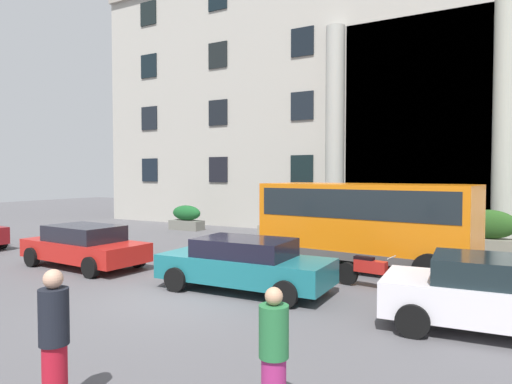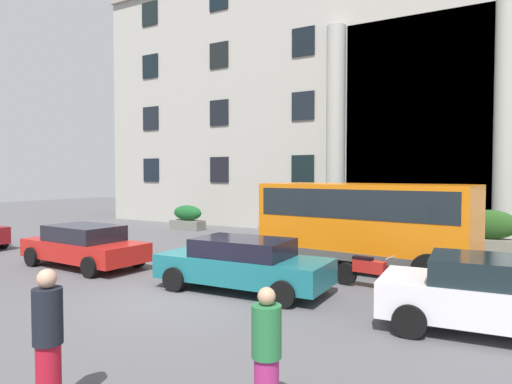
{
  "view_description": "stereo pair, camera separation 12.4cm",
  "coord_description": "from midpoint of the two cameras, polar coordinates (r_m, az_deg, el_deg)",
  "views": [
    {
      "loc": [
        6.87,
        -8.44,
        2.99
      ],
      "look_at": [
        -1.69,
        6.56,
        2.3
      ],
      "focal_mm": 31.68,
      "sensor_mm": 36.0,
      "label": 1
    },
    {
      "loc": [
        6.98,
        -8.38,
        2.99
      ],
      "look_at": [
        -1.69,
        6.56,
        2.3
      ],
      "focal_mm": 31.68,
      "sensor_mm": 36.0,
      "label": 2
    }
  ],
  "objects": [
    {
      "name": "parked_compact_extra",
      "position": [
        9.73,
        28.05,
        -11.39
      ],
      "size": [
        4.14,
        2.25,
        1.43
      ],
      "rotation": [
        0.0,
        0.0,
        0.07
      ],
      "color": "white",
      "rests_on": "ground_plane"
    },
    {
      "name": "pedestrian_man_red_shirt",
      "position": [
        5.72,
        2.0,
        -19.94
      ],
      "size": [
        0.36,
        0.36,
        1.65
      ],
      "rotation": [
        0.0,
        0.0,
        0.97
      ],
      "color": "#A1276A",
      "rests_on": "ground_plane"
    },
    {
      "name": "pedestrian_woman_with_bag",
      "position": [
        6.38,
        -24.25,
        -16.8
      ],
      "size": [
        0.36,
        0.36,
        1.83
      ],
      "rotation": [
        0.0,
        0.0,
        2.37
      ],
      "color": "#B01627",
      "rests_on": "ground_plane"
    },
    {
      "name": "hedge_planter_far_east",
      "position": [
        19.05,
        27.55,
        -4.58
      ],
      "size": [
        2.03,
        0.82,
        1.66
      ],
      "color": "slate",
      "rests_on": "ground_plane"
    },
    {
      "name": "hedge_planter_entrance_right",
      "position": [
        24.53,
        -8.5,
        -3.26
      ],
      "size": [
        1.84,
        0.81,
        1.31
      ],
      "color": "slate",
      "rests_on": "ground_plane"
    },
    {
      "name": "hedge_planter_west",
      "position": [
        19.73,
        11.71,
        -4.41
      ],
      "size": [
        1.66,
        0.96,
        1.47
      ],
      "color": "gray",
      "rests_on": "ground_plane"
    },
    {
      "name": "office_building_facade",
      "position": [
        27.13,
        15.27,
        11.49
      ],
      "size": [
        32.63,
        9.71,
        14.76
      ],
      "color": "#AAA69C",
      "rests_on": "ground_plane"
    },
    {
      "name": "parked_sedan_far",
      "position": [
        15.62,
        -20.66,
        -6.32
      ],
      "size": [
        4.46,
        2.18,
        1.35
      ],
      "rotation": [
        0.0,
        0.0,
        -0.06
      ],
      "color": "red",
      "rests_on": "ground_plane"
    },
    {
      "name": "ground_plane",
      "position": [
        11.31,
        -9.28,
        -13.4
      ],
      "size": [
        80.0,
        64.0,
        0.12
      ],
      "primitive_type": "cube",
      "color": "#535256"
    },
    {
      "name": "parked_sedan_second",
      "position": [
        11.68,
        -1.37,
        -9.02
      ],
      "size": [
        4.53,
        2.08,
        1.35
      ],
      "rotation": [
        0.0,
        0.0,
        0.04
      ],
      "color": "#19676F",
      "rests_on": "ground_plane"
    },
    {
      "name": "hedge_planter_entrance_left",
      "position": [
        21.37,
        3.52,
        -4.06
      ],
      "size": [
        2.2,
        0.84,
        1.31
      ],
      "color": "gray",
      "rests_on": "ground_plane"
    },
    {
      "name": "motorcycle_far_end",
      "position": [
        12.33,
        14.2,
        -9.67
      ],
      "size": [
        1.92,
        0.55,
        0.89
      ],
      "rotation": [
        0.0,
        0.0,
        -0.13
      ],
      "color": "black",
      "rests_on": "ground_plane"
    },
    {
      "name": "orange_minibus",
      "position": [
        14.55,
        13.89,
        -3.24
      ],
      "size": [
        6.61,
        3.19,
        2.69
      ],
      "rotation": [
        0.0,
        0.0,
        -0.09
      ],
      "color": "orange",
      "rests_on": "ground_plane"
    }
  ]
}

